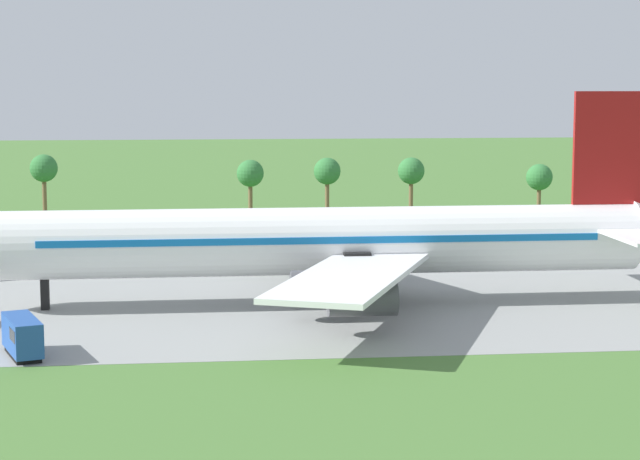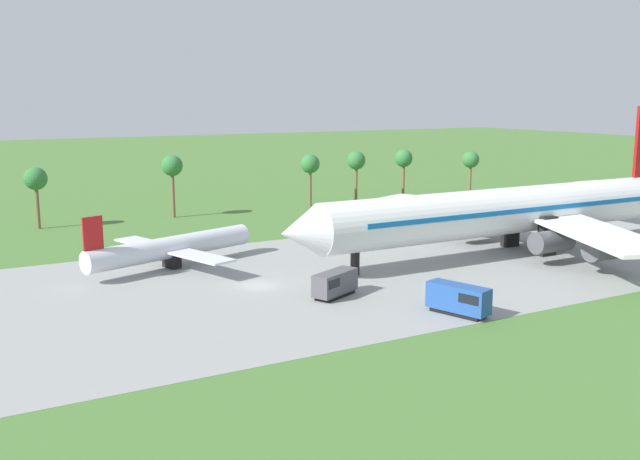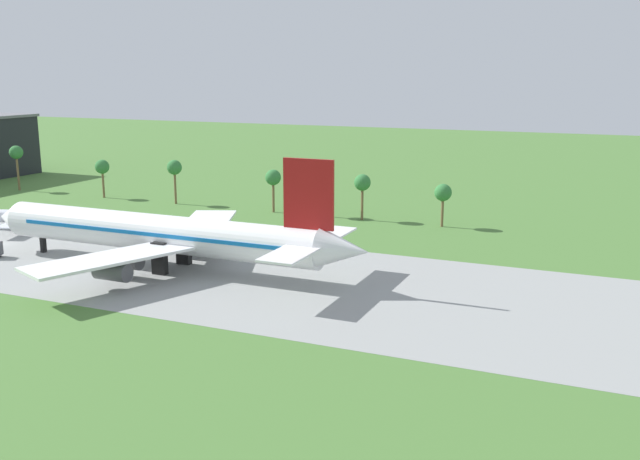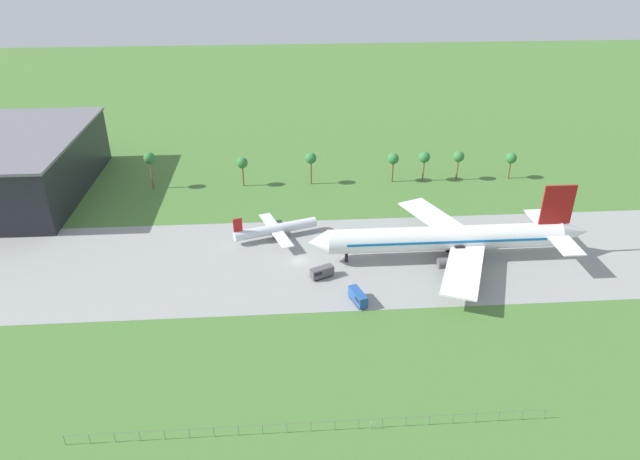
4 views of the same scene
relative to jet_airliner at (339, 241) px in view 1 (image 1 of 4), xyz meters
The scene contains 3 objects.
jet_airliner is the anchor object (origin of this frame).
baggage_tug 31.59m from the jet_airliner, 144.94° to the right, with size 3.84×6.50×2.92m.
palm_tree_row 52.64m from the jet_airliner, 109.40° to the left, with size 120.41×3.60×12.15m.
Camera 1 is at (25.34, -104.17, 20.20)m, focal length 65.00 mm.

